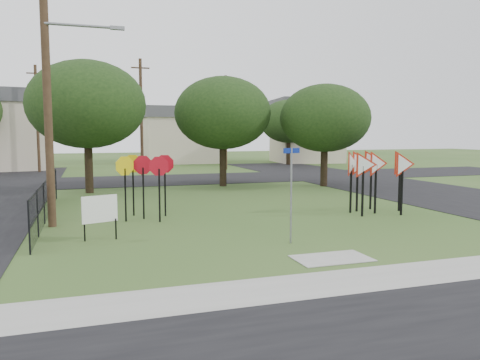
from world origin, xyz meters
name	(u,v)px	position (x,y,z in m)	size (l,w,h in m)	color
ground	(294,239)	(0.00, 0.00, 0.00)	(140.00, 140.00, 0.00)	#33531F
sidewalk	(371,279)	(0.00, -4.20, 0.01)	(30.00, 1.60, 0.02)	#9A9992
planting_strip	(405,296)	(0.00, -5.40, 0.01)	(30.00, 0.80, 0.02)	#33531F
street_right	(408,189)	(12.00, 10.00, 0.01)	(8.00, 50.00, 0.02)	black
street_far	(177,179)	(0.00, 20.00, 0.01)	(60.00, 8.00, 0.02)	black
curb_pad	(332,258)	(0.00, -2.40, 0.01)	(2.00, 1.20, 0.02)	#9A9992
street_name_sign	(291,189)	(-0.30, -0.43, 1.65)	(0.58, 0.16, 2.86)	gray
stop_sign_cluster	(145,172)	(-3.96, 5.03, 1.83)	(2.32, 1.88, 2.47)	black
yield_sign_cluster	(375,167)	(5.23, 3.49, 1.93)	(3.38, 1.98, 2.64)	black
info_board	(100,210)	(-5.73, 1.75, 0.93)	(1.07, 0.40, 1.39)	black
utility_pole_main	(49,77)	(-7.24, 4.50, 5.21)	(3.55, 0.33, 10.00)	#4A3422
far_pole_a	(141,116)	(-2.00, 24.00, 4.60)	(1.40, 0.24, 9.00)	#4A3422
far_pole_b	(226,122)	(6.00, 28.00, 4.35)	(1.40, 0.24, 8.50)	#4A3422
far_pole_c	(37,118)	(-10.00, 30.00, 4.60)	(1.40, 0.24, 9.00)	#4A3422
fence_run	(47,198)	(-7.60, 6.25, 0.78)	(0.05, 11.55, 1.50)	black
house_mid	(180,135)	(4.00, 40.00, 3.15)	(8.40, 8.40, 6.20)	beige
house_right	(306,130)	(18.00, 36.00, 3.65)	(8.30, 8.30, 7.20)	beige
tree_near_left	(87,105)	(-6.00, 14.00, 4.86)	(6.40, 6.40, 7.27)	black
tree_near_mid	(223,113)	(2.00, 15.00, 4.54)	(6.00, 6.00, 6.80)	black
tree_near_right	(325,118)	(8.00, 13.00, 4.22)	(5.60, 5.60, 6.33)	black
tree_far_right	(289,121)	(14.00, 32.00, 4.54)	(6.00, 6.00, 6.80)	black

